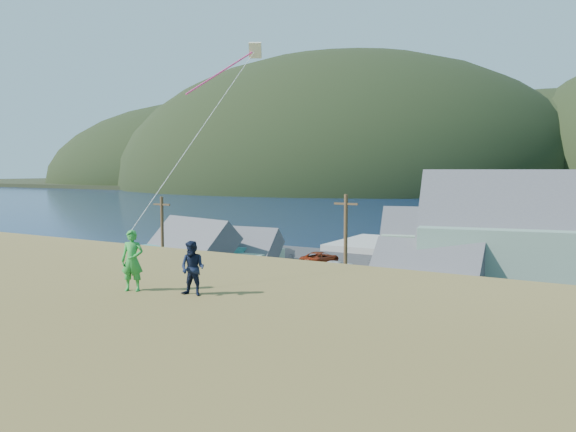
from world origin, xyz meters
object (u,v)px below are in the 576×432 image
object	(u,v)px
shed_teal	(190,254)
shed_white	(426,279)
shed_palegreen_far	(437,240)
wharf	(436,249)
shed_palegreen_near	(235,256)
kite_flyer_navy	(193,268)
kite_flyer_green	(132,261)

from	to	relation	value
shed_teal	shed_white	bearing A→B (deg)	15.30
shed_teal	shed_palegreen_far	world-z (taller)	shed_palegreen_far
wharf	shed_palegreen_far	size ratio (longest dim) A/B	2.03
shed_teal	shed_palegreen_near	distance (m)	4.26
wharf	kite_flyer_navy	world-z (taller)	kite_flyer_navy
shed_white	shed_palegreen_far	xyz separation A→B (m)	(-4.45, 18.95, 0.53)
shed_palegreen_near	shed_white	xyz separation A→B (m)	(19.14, -2.62, 0.14)
wharf	kite_flyer_green	xyz separation A→B (m)	(7.83, -59.52, 7.60)
shed_palegreen_near	kite_flyer_navy	xyz separation A→B (m)	(21.26, -31.58, 5.61)
wharf	shed_white	xyz separation A→B (m)	(7.52, -30.15, 2.00)
shed_white	shed_palegreen_far	world-z (taller)	shed_palegreen_far
wharf	shed_white	distance (m)	31.14
shed_white	kite_flyer_navy	distance (m)	29.55
shed_white	kite_flyer_green	world-z (taller)	kite_flyer_green
shed_teal	kite_flyer_navy	distance (m)	37.93
shed_teal	kite_flyer_navy	xyz separation A→B (m)	(24.32, -28.64, 5.24)
wharf	kite_flyer_navy	bearing A→B (deg)	-80.75
wharf	shed_white	bearing A→B (deg)	-76.00
shed_white	shed_teal	bearing A→B (deg)	179.21
shed_palegreen_near	shed_white	distance (m)	19.32
shed_white	kite_flyer_navy	bearing A→B (deg)	-87.44
wharf	shed_teal	bearing A→B (deg)	-115.73
kite_flyer_green	kite_flyer_navy	xyz separation A→B (m)	(1.80, 0.40, -0.12)
shed_palegreen_near	shed_white	bearing A→B (deg)	-12.22
kite_flyer_green	kite_flyer_navy	distance (m)	1.85
wharf	shed_palegreen_far	bearing A→B (deg)	-74.69
shed_palegreen_near	kite_flyer_navy	world-z (taller)	kite_flyer_navy
kite_flyer_green	shed_white	bearing A→B (deg)	65.84
shed_teal	kite_flyer_green	xyz separation A→B (m)	(22.52, -29.04, 5.35)
shed_palegreen_near	shed_palegreen_far	world-z (taller)	shed_palegreen_far
shed_white	kite_flyer_green	bearing A→B (deg)	-91.01
kite_flyer_navy	kite_flyer_green	bearing A→B (deg)	-176.35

